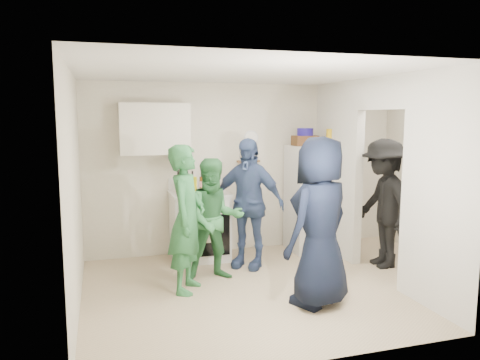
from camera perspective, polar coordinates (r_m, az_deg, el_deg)
name	(u,v)px	position (r m, az deg, el deg)	size (l,w,h in m)	color
floor	(290,285)	(5.80, 6.11, -12.65)	(4.80, 4.80, 0.00)	tan
wall_back	(247,168)	(7.08, 0.91, 1.53)	(4.80, 4.80, 0.00)	silver
wall_front	(372,211)	(4.01, 15.84, -3.61)	(4.80, 4.80, 0.00)	silver
wall_left	(74,192)	(5.07, -19.56, -1.42)	(3.40, 3.40, 0.00)	silver
wall_right	(460,175)	(6.79, 25.27, 0.52)	(3.40, 3.40, 0.00)	silver
ceiling	(293,74)	(5.46, 6.49, 12.77)	(4.80, 4.80, 0.00)	white
partition_pier_back	(338,169)	(7.00, 11.83, 1.29)	(0.12, 1.20, 2.50)	silver
partition_pier_front	(443,193)	(5.19, 23.49, -1.41)	(0.12, 1.20, 2.50)	silver
partition_header	(384,93)	(6.02, 17.19, 10.10)	(0.12, 1.00, 0.40)	silver
stove	(200,226)	(6.69, -4.95, -5.57)	(0.81, 0.67, 0.96)	white
upper_cabinet	(155,129)	(6.57, -10.38, 6.16)	(0.95, 0.34, 0.70)	silver
fridge	(311,198)	(7.14, 8.69, -2.22)	(0.65, 0.63, 1.59)	silver
wicker_basket	(305,141)	(7.04, 7.93, 4.77)	(0.35, 0.25, 0.15)	brown
blue_bowl	(305,132)	(7.04, 7.95, 5.83)	(0.24, 0.24, 0.11)	navy
yellow_cup_stack_top	(329,137)	(7.05, 10.82, 5.12)	(0.09, 0.09, 0.25)	yellow
wall_clock	(251,138)	(7.04, 1.36, 5.17)	(0.22, 0.22, 0.03)	white
spice_shelf	(248,161)	(7.02, 1.04, 2.29)	(0.35, 0.08, 0.03)	olive
nook_window	(450,144)	(6.90, 24.23, 4.02)	(0.03, 0.70, 0.80)	black
nook_window_frame	(449,144)	(6.89, 24.14, 4.02)	(0.04, 0.76, 0.86)	white
nook_valance	(449,118)	(6.86, 24.14, 6.93)	(0.04, 0.82, 0.18)	white
yellow_cup_stack_stove	(194,186)	(6.34, -5.67, -0.74)	(0.09, 0.09, 0.25)	yellow
red_cup	(218,189)	(6.44, -2.73, -1.16)	(0.09, 0.09, 0.12)	#B3260B
person_green_left	(187,219)	(5.42, -6.50, -4.72)	(0.62, 0.41, 1.71)	#2F7640
person_green_center	(215,220)	(5.79, -3.10, -4.84)	(0.74, 0.57, 1.51)	#347842
person_denim	(247,203)	(6.24, 0.92, -2.85)	(1.02, 0.42, 1.74)	#37417A
person_navy	(320,222)	(5.05, 9.72, -5.06)	(0.89, 0.58, 1.82)	black
person_nook	(383,203)	(6.56, 17.08, -2.73)	(1.12, 0.64, 1.73)	black
bottle_a	(178,181)	(6.65, -7.53, -0.11)	(0.08, 0.08, 0.31)	brown
bottle_b	(188,182)	(6.46, -6.41, -0.30)	(0.07, 0.07, 0.32)	#1B5121
bottle_c	(193,181)	(6.71, -5.81, -0.10)	(0.06, 0.06, 0.29)	#A8B3B6
bottle_d	(202,182)	(6.54, -4.69, -0.25)	(0.06, 0.06, 0.30)	#5C3510
bottle_e	(204,180)	(6.75, -4.47, 0.02)	(0.07, 0.07, 0.30)	#A3AAB5
bottle_f	(210,180)	(6.62, -3.65, -0.01)	(0.08, 0.08, 0.33)	#143928
bottle_g	(216,180)	(6.75, -2.91, -0.04)	(0.08, 0.08, 0.28)	brown
bottle_h	(179,183)	(6.39, -7.41, -0.40)	(0.08, 0.08, 0.32)	silver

